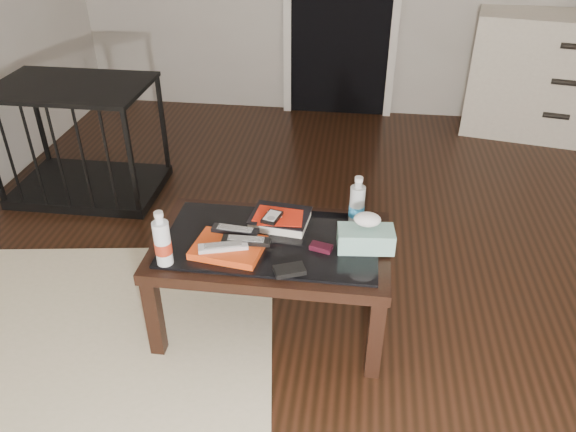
# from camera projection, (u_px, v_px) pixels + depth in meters

# --- Properties ---
(ground) EXTENTS (5.00, 5.00, 0.00)m
(ground) POSITION_uv_depth(u_px,v_px,m) (390.00, 310.00, 2.69)
(ground) COLOR black
(ground) RESTS_ON ground
(coffee_table) EXTENTS (1.00, 0.60, 0.46)m
(coffee_table) POSITION_uv_depth(u_px,v_px,m) (271.00, 252.00, 2.41)
(coffee_table) COLOR black
(coffee_table) RESTS_ON ground
(rug) EXTENTS (2.20, 1.78, 0.01)m
(rug) POSITION_uv_depth(u_px,v_px,m) (44.00, 350.00, 2.46)
(rug) COLOR beige
(rug) RESTS_ON ground
(dresser) EXTENTS (1.27, 0.72, 0.90)m
(dresser) POSITION_uv_depth(u_px,v_px,m) (553.00, 77.00, 4.17)
(dresser) COLOR beige
(dresser) RESTS_ON ground
(pet_crate) EXTENTS (0.90, 0.61, 0.71)m
(pet_crate) POSITION_uv_depth(u_px,v_px,m) (85.00, 158.00, 3.53)
(pet_crate) COLOR black
(pet_crate) RESTS_ON ground
(magazines) EXTENTS (0.31, 0.25, 0.03)m
(magazines) POSITION_uv_depth(u_px,v_px,m) (228.00, 248.00, 2.30)
(magazines) COLOR #D64214
(magazines) RESTS_ON coffee_table
(remote_silver) EXTENTS (0.21, 0.11, 0.02)m
(remote_silver) POSITION_uv_depth(u_px,v_px,m) (223.00, 246.00, 2.26)
(remote_silver) COLOR silver
(remote_silver) RESTS_ON magazines
(remote_black_front) EXTENTS (0.20, 0.05, 0.02)m
(remote_black_front) POSITION_uv_depth(u_px,v_px,m) (246.00, 240.00, 2.30)
(remote_black_front) COLOR black
(remote_black_front) RESTS_ON magazines
(remote_black_back) EXTENTS (0.20, 0.07, 0.02)m
(remote_black_back) POSITION_uv_depth(u_px,v_px,m) (235.00, 230.00, 2.37)
(remote_black_back) COLOR black
(remote_black_back) RESTS_ON magazines
(textbook) EXTENTS (0.27, 0.23, 0.05)m
(textbook) POSITION_uv_depth(u_px,v_px,m) (280.00, 219.00, 2.47)
(textbook) COLOR black
(textbook) RESTS_ON coffee_table
(dvd_mailers) EXTENTS (0.20, 0.15, 0.01)m
(dvd_mailers) POSITION_uv_depth(u_px,v_px,m) (277.00, 215.00, 2.45)
(dvd_mailers) COLOR red
(dvd_mailers) RESTS_ON textbook
(ipod) EXTENTS (0.09, 0.12, 0.02)m
(ipod) POSITION_uv_depth(u_px,v_px,m) (272.00, 217.00, 2.42)
(ipod) COLOR black
(ipod) RESTS_ON dvd_mailers
(flip_phone) EXTENTS (0.10, 0.07, 0.02)m
(flip_phone) POSITION_uv_depth(u_px,v_px,m) (321.00, 247.00, 2.31)
(flip_phone) COLOR black
(flip_phone) RESTS_ON coffee_table
(wallet) EXTENTS (0.14, 0.11, 0.02)m
(wallet) POSITION_uv_depth(u_px,v_px,m) (290.00, 270.00, 2.18)
(wallet) COLOR black
(wallet) RESTS_ON coffee_table
(water_bottle_left) EXTENTS (0.08, 0.08, 0.24)m
(water_bottle_left) POSITION_uv_depth(u_px,v_px,m) (162.00, 238.00, 2.18)
(water_bottle_left) COLOR white
(water_bottle_left) RESTS_ON coffee_table
(water_bottle_right) EXTENTS (0.07, 0.07, 0.24)m
(water_bottle_right) POSITION_uv_depth(u_px,v_px,m) (357.00, 202.00, 2.41)
(water_bottle_right) COLOR #B6BEC1
(water_bottle_right) RESTS_ON coffee_table
(tissue_box) EXTENTS (0.24, 0.14, 0.09)m
(tissue_box) POSITION_uv_depth(u_px,v_px,m) (366.00, 239.00, 2.30)
(tissue_box) COLOR teal
(tissue_box) RESTS_ON coffee_table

